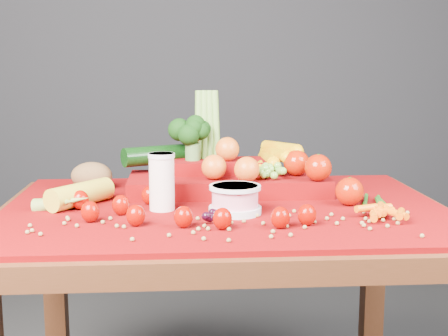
{
  "coord_description": "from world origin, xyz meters",
  "views": [
    {
      "loc": [
        -0.1,
        -1.46,
        1.1
      ],
      "look_at": [
        0.0,
        0.02,
        0.85
      ],
      "focal_mm": 50.0,
      "sensor_mm": 36.0,
      "label": 1
    }
  ],
  "objects": [
    {
      "name": "yogurt_bowl",
      "position": [
        0.02,
        -0.08,
        0.8
      ],
      "size": [
        0.12,
        0.12,
        0.07
      ],
      "rotation": [
        0.0,
        0.0,
        0.36
      ],
      "color": "silver",
      "rests_on": "red_cloth"
    },
    {
      "name": "soybean_scatter",
      "position": [
        0.0,
        -0.2,
        0.77
      ],
      "size": [
        0.84,
        0.24,
        0.01
      ],
      "primitive_type": null,
      "color": "olive",
      "rests_on": "red_cloth"
    },
    {
      "name": "milk_glass",
      "position": [
        -0.15,
        -0.04,
        0.83
      ],
      "size": [
        0.06,
        0.06,
        0.13
      ],
      "rotation": [
        0.0,
        0.0,
        -0.36
      ],
      "color": "silver",
      "rests_on": "red_cloth"
    },
    {
      "name": "baby_carrot_pile",
      "position": [
        0.32,
        -0.17,
        0.78
      ],
      "size": [
        0.18,
        0.17,
        0.03
      ],
      "primitive_type": null,
      "color": "#E45C08",
      "rests_on": "red_cloth"
    },
    {
      "name": "corn_ear",
      "position": [
        -0.37,
        -0.01,
        0.78
      ],
      "size": [
        0.25,
        0.26,
        0.06
      ],
      "rotation": [
        0.0,
        0.0,
        0.92
      ],
      "color": "gold",
      "rests_on": "red_cloth"
    },
    {
      "name": "red_cloth",
      "position": [
        0.0,
        0.0,
        0.76
      ],
      "size": [
        1.05,
        0.75,
        0.01
      ],
      "primitive_type": "cube",
      "color": "#6E0303",
      "rests_on": "table"
    },
    {
      "name": "table",
      "position": [
        0.0,
        0.0,
        0.66
      ],
      "size": [
        1.1,
        0.8,
        0.75
      ],
      "color": "#3A1E0D",
      "rests_on": "ground"
    },
    {
      "name": "dark_grape_cluster",
      "position": [
        -0.05,
        -0.16,
        0.78
      ],
      "size": [
        0.06,
        0.05,
        0.03
      ],
      "primitive_type": null,
      "color": "black",
      "rests_on": "red_cloth"
    },
    {
      "name": "strawberry_scatter",
      "position": [
        -0.12,
        -0.14,
        0.79
      ],
      "size": [
        0.54,
        0.28,
        0.05
      ],
      "color": "#990200",
      "rests_on": "red_cloth"
    },
    {
      "name": "produce_mound",
      "position": [
        0.03,
        0.16,
        0.82
      ],
      "size": [
        0.6,
        0.38,
        0.27
      ],
      "color": "#6E0303",
      "rests_on": "red_cloth"
    },
    {
      "name": "green_bean_pile",
      "position": [
        0.37,
        -0.01,
        0.77
      ],
      "size": [
        0.14,
        0.12,
        0.01
      ],
      "primitive_type": null,
      "color": "#1D5313",
      "rests_on": "red_cloth"
    },
    {
      "name": "potato",
      "position": [
        -0.35,
        0.21,
        0.8
      ],
      "size": [
        0.11,
        0.08,
        0.08
      ],
      "primitive_type": "ellipsoid",
      "color": "brown",
      "rests_on": "red_cloth"
    }
  ]
}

